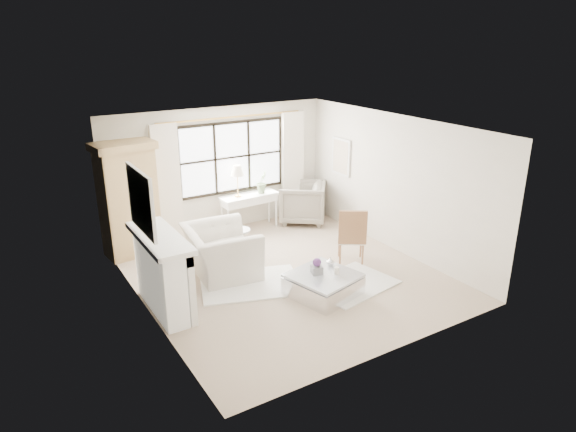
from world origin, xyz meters
name	(u,v)px	position (x,y,z in m)	size (l,w,h in m)	color
floor	(286,275)	(0.00, 0.00, 0.00)	(5.50, 5.50, 0.00)	#C0A78F
ceiling	(286,127)	(0.00, 0.00, 2.70)	(5.50, 5.50, 0.00)	white
wall_back	(219,170)	(0.00, 2.75, 1.35)	(5.00, 5.00, 0.00)	beige
wall_front	(397,263)	(0.00, -2.75, 1.35)	(5.00, 5.00, 0.00)	beige
wall_left	(142,233)	(-2.50, 0.00, 1.35)	(5.50, 5.50, 0.00)	silver
wall_right	(395,184)	(2.50, 0.00, 1.35)	(5.50, 5.50, 0.00)	beige
window_pane	(232,157)	(0.30, 2.73, 1.60)	(2.40, 0.02, 1.50)	white
window_frame	(232,157)	(0.30, 2.72, 1.60)	(2.50, 0.04, 1.50)	black
curtain_rod	(232,117)	(0.30, 2.67, 2.47)	(0.04, 0.04, 3.30)	#BD8D41
curtain_left	(168,185)	(-1.20, 2.65, 1.24)	(0.55, 0.10, 2.47)	silver
curtain_right	(293,165)	(1.80, 2.65, 1.24)	(0.55, 0.10, 2.47)	white
fireplace	(161,272)	(-2.27, 0.00, 0.65)	(0.58, 1.66, 1.26)	white
mirror_frame	(141,201)	(-2.47, 0.00, 1.84)	(0.05, 1.15, 0.95)	silver
mirror_glass	(143,201)	(-2.44, 0.00, 1.84)	(0.02, 1.00, 0.80)	silver
art_frame	(341,157)	(2.47, 1.70, 1.55)	(0.04, 0.62, 0.82)	silver
art_canvas	(340,157)	(2.45, 1.70, 1.55)	(0.01, 0.52, 0.72)	beige
mantel_lamp	(145,199)	(-2.23, 0.65, 1.65)	(0.22, 0.22, 0.51)	black
armoire	(128,199)	(-2.06, 2.43, 1.14)	(1.19, 0.82, 2.24)	tan
console_table	(249,212)	(0.52, 2.41, 0.40)	(1.32, 0.52, 0.80)	white
console_lamp	(237,172)	(0.26, 2.42, 1.36)	(0.28, 0.28, 0.69)	#AF813C
orchid_plant	(262,182)	(0.84, 2.39, 1.05)	(0.27, 0.22, 0.49)	#617A51
side_table	(240,238)	(-0.25, 1.33, 0.33)	(0.40, 0.40, 0.51)	silver
rug_left	(251,284)	(-0.71, 0.02, 0.02)	(1.70, 1.20, 0.03)	white
rug_right	(351,284)	(0.78, -0.90, 0.01)	(1.47, 1.10, 0.03)	white
club_armchair	(221,252)	(-0.96, 0.67, 0.44)	(1.35, 1.18, 0.88)	beige
wingback_chair	(302,202)	(1.79, 2.21, 0.46)	(0.99, 1.02, 0.93)	gray
french_chair	(351,247)	(1.36, -0.14, 0.31)	(0.67, 0.67, 1.08)	#9B6841
coffee_table	(323,285)	(0.15, -0.94, 0.18)	(1.21, 1.21, 0.38)	silver
planter_box	(317,270)	(0.07, -0.86, 0.45)	(0.18, 0.18, 0.13)	slate
planter_flowers	(317,262)	(0.07, -0.86, 0.58)	(0.14, 0.14, 0.14)	#562B6C
pillar_candle	(337,271)	(0.34, -1.04, 0.44)	(0.08, 0.08, 0.12)	beige
coffee_vase	(330,262)	(0.45, -0.72, 0.45)	(0.14, 0.14, 0.15)	silver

